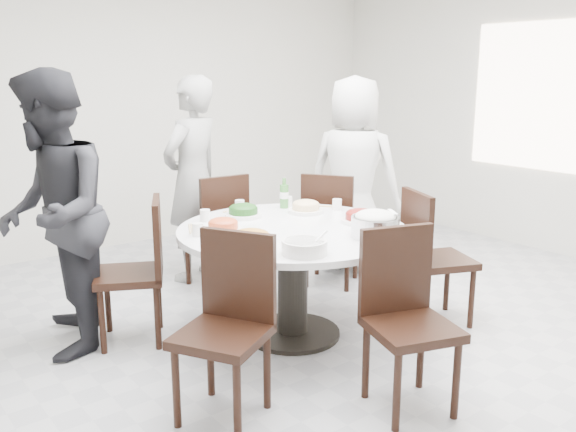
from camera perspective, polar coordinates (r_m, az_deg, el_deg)
floor at (r=4.21m, az=4.34°, el=-11.10°), size 6.00×6.00×0.01m
wall_back at (r=6.38m, az=-14.15°, el=9.97°), size 6.00×0.01×2.80m
dining_table at (r=4.07m, az=0.44°, el=-6.24°), size 1.50×1.50×0.75m
chair_ne at (r=5.05m, az=4.13°, el=-1.13°), size 0.58×0.58×0.95m
chair_n at (r=5.00m, az=-6.88°, el=-1.36°), size 0.45×0.45×0.95m
chair_nw at (r=4.09m, az=-14.62°, el=-5.08°), size 0.57×0.57×0.95m
chair_sw at (r=3.12m, az=-6.23°, el=-10.70°), size 0.57×0.57×0.95m
chair_s at (r=3.25m, az=11.53°, el=-9.88°), size 0.53×0.53×0.95m
chair_se at (r=4.39m, az=13.98°, el=-3.77°), size 0.55×0.55×0.95m
diner_right at (r=5.37m, az=6.17°, el=3.84°), size 0.87×0.99×1.71m
diner_middle at (r=5.16m, az=-8.89°, el=3.38°), size 0.73×0.60×1.71m
diner_left at (r=4.00m, az=-21.14°, el=0.07°), size 0.92×1.04×1.77m
dish_greens at (r=4.25m, az=-4.20°, el=0.35°), size 0.26×0.26×0.07m
dish_pale at (r=4.37m, az=1.67°, el=0.74°), size 0.25×0.25×0.07m
dish_orange at (r=3.87m, az=-6.09°, el=-1.05°), size 0.24×0.24×0.07m
dish_redbrown at (r=4.11m, az=6.79°, el=-0.20°), size 0.26×0.26×0.06m
dish_tofu at (r=3.55m, az=-3.51°, el=-2.23°), size 0.29×0.29×0.08m
rice_bowl at (r=3.77m, az=8.15°, el=-1.01°), size 0.29×0.29×0.13m
soup_bowl at (r=3.39m, az=1.54°, el=-2.92°), size 0.26×0.26×0.08m
beverage_bottle at (r=4.51m, az=-0.36°, el=2.16°), size 0.06×0.06×0.22m
tea_cups at (r=4.47m, az=-4.28°, el=1.08°), size 0.07×0.07×0.08m
chopsticks at (r=4.43m, az=-4.96°, el=0.50°), size 0.24×0.04×0.01m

